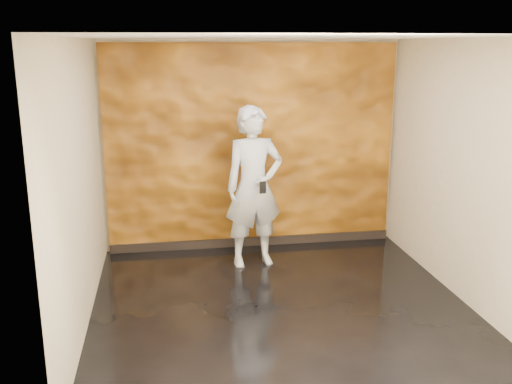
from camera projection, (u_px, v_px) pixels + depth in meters
name	position (u px, v px, depth m)	size (l,w,h in m)	color
room	(282.00, 180.00, 5.79)	(4.02, 4.02, 2.81)	black
feature_wall	(252.00, 148.00, 7.67)	(3.90, 0.06, 2.75)	orange
baseboard	(253.00, 241.00, 7.96)	(3.90, 0.04, 0.12)	black
man	(254.00, 187.00, 7.08)	(0.74, 0.48, 2.02)	#A1A7B1
phone	(263.00, 187.00, 6.81)	(0.08, 0.02, 0.15)	black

